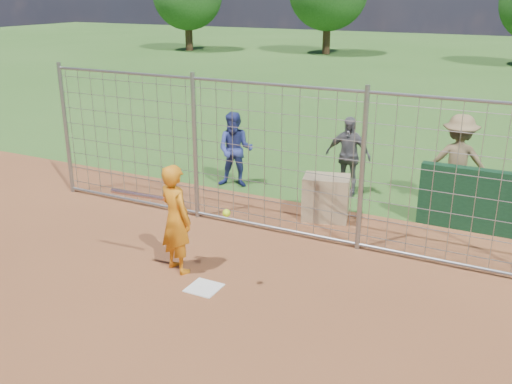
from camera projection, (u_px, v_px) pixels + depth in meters
The scene contains 10 objects.
ground at pixel (212, 282), 8.04m from camera, with size 100.00×100.00×0.00m, color #2D591E.
home_plate at pixel (204, 288), 7.87m from camera, with size 0.43×0.43×0.02m, color silver.
dugout_wall at pixel (499, 204), 9.44m from camera, with size 2.60×0.20×1.10m, color #11381E.
batter at pixel (176, 219), 8.13m from camera, with size 0.59×0.39×1.62m, color orange.
bystander_a at pixel (235, 150), 11.73m from camera, with size 0.76×0.59×1.57m, color navy.
bystander_b at pixel (348, 156), 11.28m from camera, with size 0.93×0.39×1.59m, color #58585D.
bystander_c at pixel (458, 161), 10.58m from camera, with size 1.14×0.66×1.77m, color olive.
equipment_bin at pixel (326, 198), 10.14m from camera, with size 0.80×0.55×0.80m, color tan.
equipment_in_play at pixel (158, 199), 7.77m from camera, with size 1.85×0.20×0.14m.
backstop_fence at pixel (273, 161), 9.30m from camera, with size 9.08×0.08×2.60m.
Camera 1 is at (3.79, -6.09, 3.91)m, focal length 40.00 mm.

